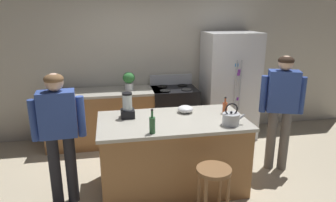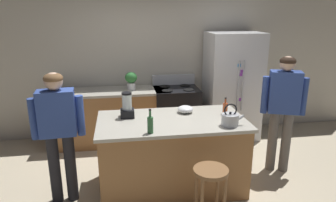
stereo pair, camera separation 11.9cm
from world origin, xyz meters
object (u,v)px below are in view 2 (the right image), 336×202
Objects in this scene: kitchen_island at (172,154)px; bar_stool at (210,182)px; bottle_cooking_sauce at (225,108)px; mixing_bowl at (185,109)px; person_by_sink_right at (283,104)px; blender_appliance at (127,107)px; bottle_olive_oil at (150,124)px; person_by_island_left at (58,126)px; tea_kettle at (230,119)px; potted_plant at (131,80)px; refrigerator at (232,86)px; stove_range at (176,113)px.

bar_stool is at bearing -72.56° from kitchen_island.
bottle_cooking_sauce is 1.04× the size of mixing_bowl.
bottle_cooking_sauce is (-0.84, -0.07, 0.01)m from person_by_sink_right.
bottle_olive_oil is at bearing -67.70° from blender_appliance.
person_by_island_left reaches higher than tea_kettle.
bottle_olive_oil is (-1.02, -0.51, 0.02)m from bottle_cooking_sauce.
person_by_sink_right is 2.10m from blender_appliance.
bottle_cooking_sauce is at bearing -175.41° from person_by_sink_right.
person_by_island_left is 4.92× the size of blender_appliance.
potted_plant reaches higher than mixing_bowl.
bottle_olive_oil is (1.02, -0.28, 0.07)m from person_by_island_left.
potted_plant is at bearing 85.39° from blender_appliance.
person_by_island_left reaches higher than mixing_bowl.
tea_kettle is at bearing -110.89° from refrigerator.
refrigerator is at bearing 100.44° from person_by_sink_right.
refrigerator is at bearing 65.52° from bar_stool.
stove_range is at bearing 178.57° from refrigerator.
tea_kettle is at bearing -152.05° from person_by_sink_right.
tea_kettle is at bearing -60.23° from potted_plant.
bottle_cooking_sauce is at bearing 78.61° from tea_kettle.
person_by_sink_right is 5.13× the size of blender_appliance.
blender_appliance is at bearing -123.05° from stove_range.
bottle_cooking_sauce reaches higher than kitchen_island.
tea_kettle is at bearing -52.32° from mixing_bowl.
person_by_island_left reaches higher than kitchen_island.
bottle_cooking_sauce is (0.72, 0.12, 0.54)m from kitchen_island.
kitchen_island is at bearing -133.43° from mixing_bowl.
potted_plant is at bearing 178.08° from stove_range.
bottle_cooking_sauce is (1.15, -1.43, -0.09)m from potted_plant.
person_by_island_left is at bearing -148.81° from refrigerator.
bottle_cooking_sauce is (2.04, 0.22, 0.05)m from person_by_island_left.
potted_plant is (-1.75, 0.05, 0.17)m from refrigerator.
potted_plant is at bearing 116.12° from mixing_bowl.
refrigerator is at bearing -1.65° from potted_plant.
tea_kettle is at bearing -5.89° from person_by_island_left.
potted_plant is 1.09× the size of tea_kettle.
potted_plant reaches higher than bar_stool.
person_by_island_left is at bearing -173.76° from bottle_cooking_sauce.
bar_stool is (1.59, -0.73, -0.43)m from person_by_island_left.
stove_range is 4.01× the size of tea_kettle.
mixing_bowl reaches higher than kitchen_island.
bar_stool is at bearing -24.74° from person_by_island_left.
kitchen_island is at bearing 154.36° from tea_kettle.
bottle_cooking_sauce is (-0.60, -1.38, 0.07)m from refrigerator.
bottle_olive_oil is 0.81m from mixing_bowl.
mixing_bowl is (-1.10, -1.27, 0.04)m from refrigerator.
refrigerator is (1.32, 1.50, 0.46)m from kitchen_island.
potted_plant is at bearing 119.77° from tea_kettle.
person_by_sink_right is 5.47× the size of potted_plant.
potted_plant reaches higher than bottle_olive_oil.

